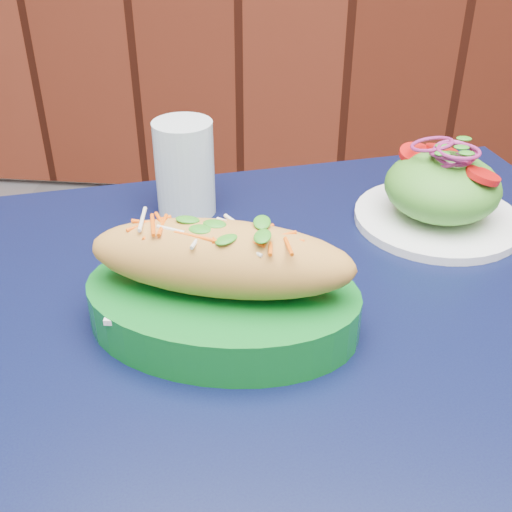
# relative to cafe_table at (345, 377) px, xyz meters

# --- Properties ---
(cafe_table) EXTENTS (1.03, 1.03, 0.75)m
(cafe_table) POSITION_rel_cafe_table_xyz_m (0.00, 0.00, 0.00)
(cafe_table) COLOR black
(cafe_table) RESTS_ON ground
(banh_mi_basket) EXTENTS (0.30, 0.21, 0.13)m
(banh_mi_basket) POSITION_rel_cafe_table_xyz_m (-0.14, -0.03, 0.14)
(banh_mi_basket) COLOR #0D6B20
(banh_mi_basket) RESTS_ON cafe_table
(salad_plate) EXTENTS (0.22, 0.22, 0.12)m
(salad_plate) POSITION_rel_cafe_table_xyz_m (0.12, 0.23, 0.13)
(salad_plate) COLOR white
(salad_plate) RESTS_ON cafe_table
(water_glass) EXTENTS (0.08, 0.08, 0.13)m
(water_glass) POSITION_rel_cafe_table_xyz_m (-0.23, 0.22, 0.15)
(water_glass) COLOR silver
(water_glass) RESTS_ON cafe_table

